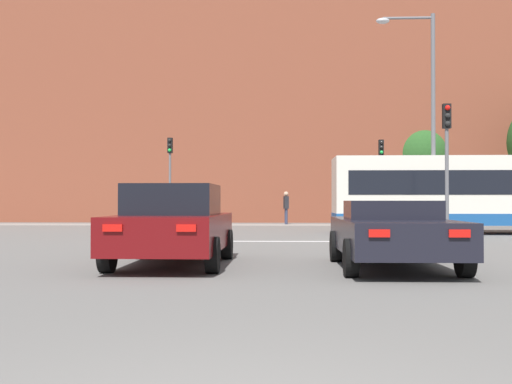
% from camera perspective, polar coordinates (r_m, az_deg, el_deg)
% --- Properties ---
extents(stop_line_strip, '(8.57, 0.30, 0.01)m').
position_cam_1_polar(stop_line_strip, '(20.00, 1.89, -4.40)').
color(stop_line_strip, silver).
rests_on(stop_line_strip, ground_plane).
extents(far_pavement, '(69.52, 2.50, 0.01)m').
position_cam_1_polar(far_pavement, '(33.76, 2.15, -2.93)').
color(far_pavement, gray).
rests_on(far_pavement, ground_plane).
extents(brick_civic_building, '(46.28, 15.08, 20.48)m').
position_cam_1_polar(brick_civic_building, '(45.11, -0.28, 9.37)').
color(brick_civic_building, brown).
rests_on(brick_civic_building, ground_plane).
extents(car_saloon_left, '(2.08, 4.49, 1.58)m').
position_cam_1_polar(car_saloon_left, '(12.65, -7.36, -2.90)').
color(car_saloon_left, '#600C0F').
rests_on(car_saloon_left, ground_plane).
extents(car_roadster_right, '(2.11, 4.48, 1.26)m').
position_cam_1_polar(car_roadster_right, '(12.20, 12.06, -3.60)').
color(car_roadster_right, black).
rests_on(car_roadster_right, ground_plane).
extents(bus_crossing_lead, '(10.89, 2.68, 2.94)m').
position_cam_1_polar(bus_crossing_lead, '(26.06, 18.94, -0.06)').
color(bus_crossing_lead, silver).
rests_on(bus_crossing_lead, ground_plane).
extents(traffic_light_near_right, '(0.26, 0.31, 4.42)m').
position_cam_1_polar(traffic_light_near_right, '(21.75, 16.61, 3.71)').
color(traffic_light_near_right, slate).
rests_on(traffic_light_near_right, ground_plane).
extents(traffic_light_far_left, '(0.26, 0.31, 4.56)m').
position_cam_1_polar(traffic_light_far_left, '(33.72, -7.66, 2.24)').
color(traffic_light_far_left, slate).
rests_on(traffic_light_far_left, ground_plane).
extents(traffic_light_far_right, '(0.26, 0.31, 4.43)m').
position_cam_1_polar(traffic_light_far_right, '(33.77, 11.07, 2.11)').
color(traffic_light_far_right, slate).
rests_on(traffic_light_far_right, ground_plane).
extents(street_lamp_junction, '(2.21, 0.36, 8.32)m').
position_cam_1_polar(street_lamp_junction, '(25.15, 14.72, 7.78)').
color(street_lamp_junction, slate).
rests_on(street_lamp_junction, ground_plane).
extents(pedestrian_waiting, '(0.30, 0.44, 1.77)m').
position_cam_1_polar(pedestrian_waiting, '(34.32, 2.69, -1.16)').
color(pedestrian_waiting, '#333851').
rests_on(pedestrian_waiting, ground_plane).
extents(pedestrian_walking_east, '(0.44, 0.44, 1.62)m').
position_cam_1_polar(pedestrian_walking_east, '(35.39, 15.65, -1.28)').
color(pedestrian_walking_east, brown).
rests_on(pedestrian_walking_east, ground_plane).
extents(tree_by_building, '(3.80, 3.80, 5.98)m').
position_cam_1_polar(tree_by_building, '(39.43, 14.37, 3.16)').
color(tree_by_building, '#4C3823').
rests_on(tree_by_building, ground_plane).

